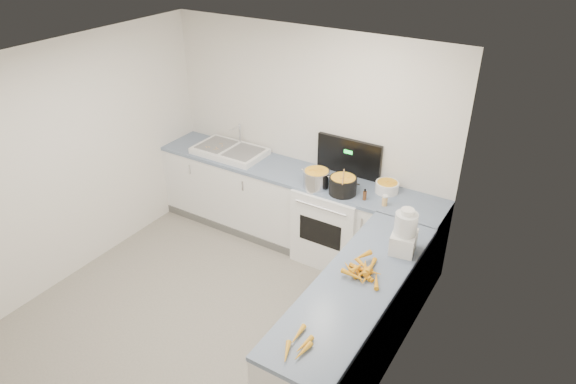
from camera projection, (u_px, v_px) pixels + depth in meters
The scene contains 19 objects.
floor at pixel (203, 324), 5.02m from camera, with size 3.50×4.00×0.00m, color gray, non-canonical shape.
ceiling at pixel (175, 73), 3.79m from camera, with size 3.50×4.00×0.00m, color silver, non-canonical shape.
wall_back at pixel (307, 137), 5.88m from camera, with size 3.50×2.50×0.00m, color silver, non-canonical shape.
wall_left at pixel (60, 168), 5.20m from camera, with size 4.00×2.50×0.00m, color silver, non-canonical shape.
wall_right at pixel (381, 286), 3.60m from camera, with size 4.00×2.50×0.00m, color silver, non-canonical shape.
counter_back at pixel (293, 207), 6.05m from camera, with size 3.50×0.62×0.94m.
counter_right at pixel (354, 326), 4.35m from camera, with size 0.62×2.20×0.94m.
stove at pixel (334, 220), 5.78m from camera, with size 0.76×0.65×1.36m.
sink at pixel (230, 151), 6.21m from camera, with size 0.86×0.52×0.31m.
steel_pot at pixel (316, 180), 5.46m from camera, with size 0.29×0.29×0.21m, color silver.
black_pot at pixel (343, 186), 5.34m from camera, with size 0.29×0.29×0.21m, color black.
wooden_spoon at pixel (343, 177), 5.28m from camera, with size 0.01×0.01×0.33m, color #AD7A47.
mixing_bowl at pixel (387, 187), 5.38m from camera, with size 0.24×0.24×0.11m, color white.
extract_bottle at pixel (365, 196), 5.24m from camera, with size 0.04×0.04×0.10m, color #593319.
spice_jar at pixel (385, 201), 5.14m from camera, with size 0.06×0.06×0.10m, color #E5B266.
food_processor at pixel (405, 233), 4.40m from camera, with size 0.24×0.28×0.42m.
carrot_pile at pixel (363, 270), 4.20m from camera, with size 0.39×0.39×0.09m.
peeled_carrots at pixel (298, 345), 3.51m from camera, with size 0.18×0.36×0.04m.
peelings at pixel (216, 146), 6.24m from camera, with size 0.22×0.28×0.01m.
Camera 1 is at (2.67, -2.73, 3.60)m, focal length 32.00 mm.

